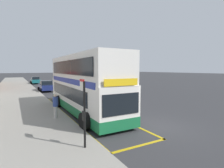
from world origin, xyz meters
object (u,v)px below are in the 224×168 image
object	(u,v)px
parked_car_navy_across	(46,86)
parked_car_teal_far	(35,80)
pedestrian_waiting_near_sign	(55,105)
double_decker_bus	(83,86)
bus_stop_sign	(84,108)

from	to	relation	value
parked_car_navy_across	parked_car_teal_far	xyz separation A→B (m)	(0.07, 15.55, 0.00)
pedestrian_waiting_near_sign	parked_car_teal_far	bearing A→B (deg)	86.45
double_decker_bus	parked_car_navy_across	size ratio (longest dim) A/B	2.67
parked_car_navy_across	pedestrian_waiting_near_sign	bearing A→B (deg)	-99.19
bus_stop_sign	parked_car_navy_across	xyz separation A→B (m)	(1.78, 21.46, -0.99)
pedestrian_waiting_near_sign	parked_car_navy_across	bearing A→B (deg)	83.35
pedestrian_waiting_near_sign	double_decker_bus	bearing A→B (deg)	27.00
bus_stop_sign	parked_car_navy_across	size ratio (longest dim) A/B	0.67
parked_car_navy_across	bus_stop_sign	bearing A→B (deg)	-97.29
bus_stop_sign	parked_car_teal_far	bearing A→B (deg)	87.13
double_decker_bus	bus_stop_sign	xyz separation A→B (m)	(-2.24, -6.27, -0.28)
parked_car_teal_far	pedestrian_waiting_near_sign	size ratio (longest dim) A/B	2.60
bus_stop_sign	pedestrian_waiting_near_sign	size ratio (longest dim) A/B	1.75
bus_stop_sign	double_decker_bus	bearing A→B (deg)	70.30
double_decker_bus	bus_stop_sign	size ratio (longest dim) A/B	3.97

